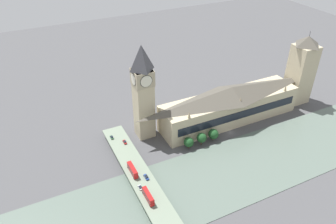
% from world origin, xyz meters
% --- Properties ---
extents(ground_plane, '(600.00, 600.00, 0.00)m').
position_xyz_m(ground_plane, '(0.00, 0.00, 0.00)').
color(ground_plane, '#4C4C4F').
extents(river_water, '(53.13, 360.00, 0.30)m').
position_xyz_m(river_water, '(-32.56, 0.00, 0.15)').
color(river_water, slate).
rests_on(river_water, ground_plane).
extents(parliament_hall, '(24.40, 107.86, 28.07)m').
position_xyz_m(parliament_hall, '(14.97, -8.00, 13.93)').
color(parliament_hall, '#C1B28E').
rests_on(parliament_hall, ground_plane).
extents(clock_tower, '(12.93, 12.93, 67.37)m').
position_xyz_m(clock_tower, '(25.88, 55.79, 35.89)').
color(clock_tower, '#C1B28E').
rests_on(clock_tower, ground_plane).
extents(victoria_tower, '(16.29, 16.29, 59.31)m').
position_xyz_m(victoria_tower, '(15.02, -74.08, 27.65)').
color(victoria_tower, '#C1B28E').
rests_on(victoria_tower, ground_plane).
extents(road_bridge, '(138.26, 13.93, 5.25)m').
position_xyz_m(road_bridge, '(-32.56, 76.61, 4.24)').
color(road_bridge, '#5D6A59').
rests_on(road_bridge, ground_plane).
extents(double_decker_bus_lead, '(11.97, 2.64, 4.62)m').
position_xyz_m(double_decker_bus_lead, '(-12.42, 79.57, 7.81)').
color(double_decker_bus_lead, red).
rests_on(double_decker_bus_lead, road_bridge).
extents(double_decker_bus_mid, '(11.65, 2.53, 4.72)m').
position_xyz_m(double_decker_bus_mid, '(-35.07, 79.33, 7.86)').
color(double_decker_bus_mid, red).
rests_on(double_decker_bus_mid, road_bridge).
extents(car_northbound_lead, '(3.87, 1.82, 1.34)m').
position_xyz_m(car_northbound_lead, '(-25.72, 80.16, 5.92)').
color(car_northbound_lead, silver).
rests_on(car_northbound_lead, road_bridge).
extents(car_northbound_mid, '(4.71, 1.79, 1.53)m').
position_xyz_m(car_northbound_mid, '(-19.74, 73.95, 6.01)').
color(car_northbound_mid, navy).
rests_on(car_northbound_mid, road_bridge).
extents(car_northbound_tail, '(4.44, 1.77, 1.30)m').
position_xyz_m(car_northbound_tail, '(16.58, 74.08, 5.92)').
color(car_northbound_tail, maroon).
rests_on(car_northbound_tail, road_bridge).
extents(car_southbound_mid, '(3.88, 1.78, 1.34)m').
position_xyz_m(car_southbound_mid, '(25.27, 80.23, 5.93)').
color(car_southbound_mid, '#2D5638').
rests_on(car_southbound_mid, road_bridge).
extents(tree_embankment_near, '(6.71, 6.71, 9.17)m').
position_xyz_m(tree_embankment_near, '(-1.76, 25.93, 5.80)').
color(tree_embankment_near, brown).
rests_on(tree_embankment_near, ground_plane).
extents(tree_embankment_mid, '(6.75, 6.75, 8.57)m').
position_xyz_m(tree_embankment_mid, '(-1.41, 35.62, 5.18)').
color(tree_embankment_mid, brown).
rests_on(tree_embankment_mid, ground_plane).
extents(tree_embankment_far, '(7.14, 7.14, 9.01)m').
position_xyz_m(tree_embankment_far, '(-1.33, 16.23, 5.43)').
color(tree_embankment_far, brown).
rests_on(tree_embankment_far, ground_plane).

